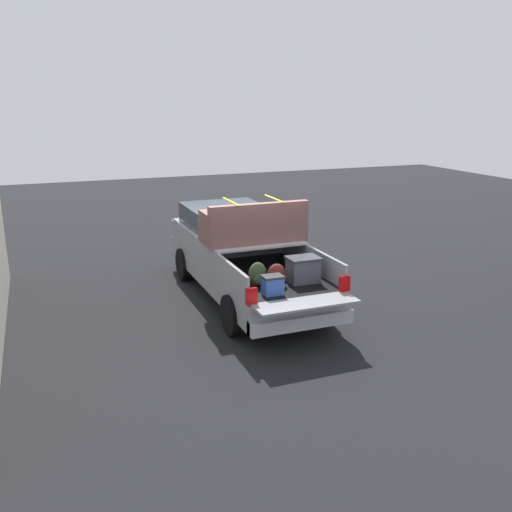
# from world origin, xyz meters

# --- Properties ---
(ground_plane) EXTENTS (40.00, 40.00, 0.00)m
(ground_plane) POSITION_xyz_m (0.00, 0.00, 0.00)
(ground_plane) COLOR black
(pickup_truck) EXTENTS (6.05, 2.07, 2.23)m
(pickup_truck) POSITION_xyz_m (0.33, -0.00, 0.94)
(pickup_truck) COLOR gray
(pickup_truck) RESTS_ON ground_plane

